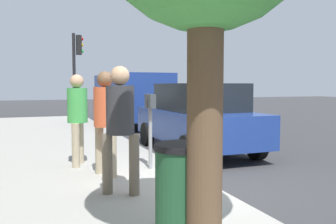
{
  "coord_description": "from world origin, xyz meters",
  "views": [
    {
      "loc": [
        -5.45,
        2.69,
        1.73
      ],
      "look_at": [
        1.05,
        0.23,
        1.22
      ],
      "focal_mm": 39.49,
      "sensor_mm": 36.0,
      "label": 1
    }
  ],
  "objects_px": {
    "pedestrian_bystander": "(120,118)",
    "parking_officer": "(77,112)",
    "trash_bin": "(184,195)",
    "parked_sedan_near": "(197,118)",
    "traffic_signal": "(77,64)",
    "parked_van_far": "(131,96)",
    "parking_meter": "(150,115)",
    "pedestrian_at_meter": "(105,114)"
  },
  "relations": [
    {
      "from": "traffic_signal",
      "to": "trash_bin",
      "type": "bearing_deg",
      "value": 178.0
    },
    {
      "from": "parked_van_far",
      "to": "traffic_signal",
      "type": "xyz_separation_m",
      "value": [
        -0.21,
        2.23,
        1.32
      ]
    },
    {
      "from": "parking_officer",
      "to": "trash_bin",
      "type": "xyz_separation_m",
      "value": [
        -4.09,
        -0.51,
        -0.55
      ]
    },
    {
      "from": "parking_meter",
      "to": "pedestrian_at_meter",
      "type": "height_order",
      "value": "pedestrian_at_meter"
    },
    {
      "from": "trash_bin",
      "to": "parking_officer",
      "type": "bearing_deg",
      "value": 7.11
    },
    {
      "from": "traffic_signal",
      "to": "parking_officer",
      "type": "bearing_deg",
      "value": 173.08
    },
    {
      "from": "parking_officer",
      "to": "pedestrian_bystander",
      "type": "bearing_deg",
      "value": -62.25
    },
    {
      "from": "parked_sedan_near",
      "to": "parking_officer",
      "type": "bearing_deg",
      "value": 110.93
    },
    {
      "from": "parked_sedan_near",
      "to": "traffic_signal",
      "type": "relative_size",
      "value": 1.23
    },
    {
      "from": "parking_meter",
      "to": "parking_officer",
      "type": "relative_size",
      "value": 0.79
    },
    {
      "from": "parking_meter",
      "to": "pedestrian_at_meter",
      "type": "xyz_separation_m",
      "value": [
        -0.23,
        0.89,
        0.06
      ]
    },
    {
      "from": "pedestrian_bystander",
      "to": "parking_officer",
      "type": "relative_size",
      "value": 1.03
    },
    {
      "from": "parking_officer",
      "to": "parked_van_far",
      "type": "bearing_deg",
      "value": 87.13
    },
    {
      "from": "trash_bin",
      "to": "parked_van_far",
      "type": "bearing_deg",
      "value": -12.56
    },
    {
      "from": "pedestrian_at_meter",
      "to": "parked_van_far",
      "type": "relative_size",
      "value": 0.34
    },
    {
      "from": "pedestrian_bystander",
      "to": "parked_van_far",
      "type": "height_order",
      "value": "parked_van_far"
    },
    {
      "from": "pedestrian_bystander",
      "to": "parked_van_far",
      "type": "relative_size",
      "value": 0.35
    },
    {
      "from": "parked_sedan_near",
      "to": "pedestrian_at_meter",
      "type": "bearing_deg",
      "value": 128.37
    },
    {
      "from": "parking_meter",
      "to": "parking_officer",
      "type": "height_order",
      "value": "parking_officer"
    },
    {
      "from": "parked_van_far",
      "to": "trash_bin",
      "type": "height_order",
      "value": "parked_van_far"
    },
    {
      "from": "parking_meter",
      "to": "parked_van_far",
      "type": "relative_size",
      "value": 0.27
    },
    {
      "from": "pedestrian_bystander",
      "to": "parked_sedan_near",
      "type": "distance_m",
      "value": 4.44
    },
    {
      "from": "parked_van_far",
      "to": "parked_sedan_near",
      "type": "bearing_deg",
      "value": -180.0
    },
    {
      "from": "pedestrian_bystander",
      "to": "parked_van_far",
      "type": "distance_m",
      "value": 10.36
    },
    {
      "from": "parked_van_far",
      "to": "traffic_signal",
      "type": "relative_size",
      "value": 1.46
    },
    {
      "from": "pedestrian_bystander",
      "to": "parked_van_far",
      "type": "bearing_deg",
      "value": 15.11
    },
    {
      "from": "parking_officer",
      "to": "traffic_signal",
      "type": "xyz_separation_m",
      "value": [
        7.56,
        -0.92,
        1.37
      ]
    },
    {
      "from": "trash_bin",
      "to": "pedestrian_bystander",
      "type": "bearing_deg",
      "value": 5.43
    },
    {
      "from": "traffic_signal",
      "to": "parked_sedan_near",
      "type": "bearing_deg",
      "value": -160.61
    },
    {
      "from": "trash_bin",
      "to": "parked_sedan_near",
      "type": "bearing_deg",
      "value": -26.51
    },
    {
      "from": "parked_van_far",
      "to": "trash_bin",
      "type": "bearing_deg",
      "value": 167.44
    },
    {
      "from": "pedestrian_at_meter",
      "to": "trash_bin",
      "type": "bearing_deg",
      "value": -109.93
    },
    {
      "from": "pedestrian_at_meter",
      "to": "parking_officer",
      "type": "bearing_deg",
      "value": 86.1
    },
    {
      "from": "pedestrian_at_meter",
      "to": "traffic_signal",
      "type": "relative_size",
      "value": 0.5
    },
    {
      "from": "pedestrian_bystander",
      "to": "traffic_signal",
      "type": "xyz_separation_m",
      "value": [
        9.76,
        -0.59,
        1.32
      ]
    },
    {
      "from": "parked_van_far",
      "to": "pedestrian_at_meter",
      "type": "bearing_deg",
      "value": 162.3
    },
    {
      "from": "parked_van_far",
      "to": "traffic_signal",
      "type": "height_order",
      "value": "traffic_signal"
    },
    {
      "from": "parked_sedan_near",
      "to": "traffic_signal",
      "type": "height_order",
      "value": "traffic_signal"
    },
    {
      "from": "parking_officer",
      "to": "traffic_signal",
      "type": "height_order",
      "value": "traffic_signal"
    },
    {
      "from": "parked_sedan_near",
      "to": "parked_van_far",
      "type": "height_order",
      "value": "parked_van_far"
    },
    {
      "from": "pedestrian_bystander",
      "to": "parking_officer",
      "type": "xyz_separation_m",
      "value": [
        2.2,
        0.33,
        -0.05
      ]
    },
    {
      "from": "pedestrian_bystander",
      "to": "traffic_signal",
      "type": "distance_m",
      "value": 9.87
    }
  ]
}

